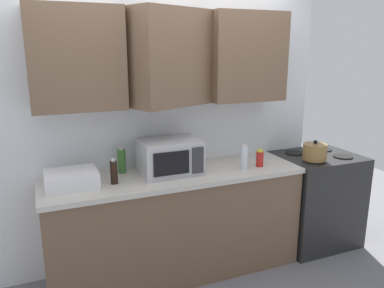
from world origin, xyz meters
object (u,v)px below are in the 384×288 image
kettle (315,152)px  microwave (170,157)px  dish_rack (71,179)px  bottle_soy_dark (114,172)px  stove_range (315,199)px  bottle_red_sauce (260,158)px  bottle_clear_tall (244,158)px  bottle_green_oil (122,161)px

kettle → microwave: microwave is taller
kettle → dish_rack: size_ratio=0.56×
kettle → bottle_soy_dark: size_ratio=1.09×
stove_range → bottle_red_sauce: bottle_red_sauce is taller
microwave → bottle_red_sauce: microwave is taller
dish_rack → bottle_soy_dark: size_ratio=1.93×
bottle_soy_dark → kettle: bearing=-3.3°
bottle_soy_dark → bottle_clear_tall: bottle_clear_tall is taller
microwave → bottle_green_oil: (-0.36, 0.16, -0.04)m
bottle_soy_dark → bottle_red_sauce: size_ratio=1.30×
stove_range → bottle_soy_dark: 2.04m
dish_rack → bottle_clear_tall: bottle_clear_tall is taller
bottle_soy_dark → bottle_red_sauce: 1.26m
bottle_red_sauce → bottle_clear_tall: size_ratio=0.72×
kettle → bottle_clear_tall: (-0.71, 0.04, 0.01)m
dish_rack → bottle_clear_tall: bearing=-4.9°
microwave → dish_rack: bearing=-178.4°
bottle_soy_dark → bottle_green_oil: bottle_green_oil is taller
bottle_clear_tall → microwave: bearing=167.0°
stove_range → microwave: 1.61m
bottle_clear_tall → bottle_soy_dark: bearing=176.6°
microwave → kettle: bearing=-7.8°
kettle → microwave: 1.34m
dish_rack → bottle_clear_tall: 1.40m
bottle_red_sauce → bottle_green_oil: bearing=166.0°
kettle → bottle_soy_dark: same height
microwave → bottle_green_oil: size_ratio=2.23×
bottle_clear_tall → bottle_green_oil: size_ratio=0.98×
dish_rack → bottle_red_sauce: (1.56, -0.10, 0.01)m
stove_range → bottle_clear_tall: size_ratio=4.34×
microwave → bottle_green_oil: microwave is taller
bottle_soy_dark → bottle_clear_tall: bearing=-3.4°
dish_rack → microwave: bearing=1.6°
bottle_clear_tall → bottle_green_oil: bearing=162.8°
stove_range → bottle_green_oil: (-1.86, 0.20, 0.55)m
stove_range → bottle_red_sauce: size_ratio=6.02×
stove_range → bottle_green_oil: 1.95m
bottle_clear_tall → kettle: bearing=-3.2°
stove_range → kettle: (-0.17, -0.14, 0.54)m
bottle_green_oil → stove_range: bearing=-6.2°
kettle → bottle_soy_dark: 1.80m
microwave → bottle_soy_dark: microwave is taller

